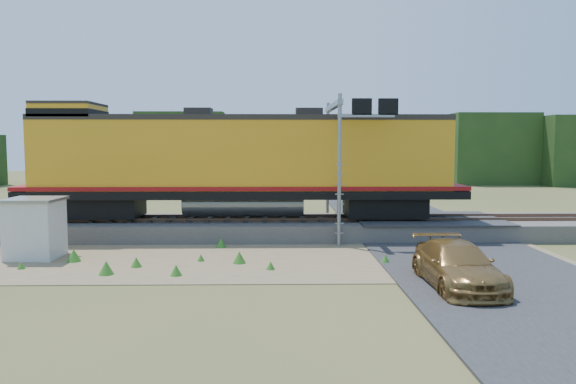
{
  "coord_description": "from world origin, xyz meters",
  "views": [
    {
      "loc": [
        -0.29,
        -21.0,
        4.5
      ],
      "look_at": [
        0.15,
        3.0,
        2.4
      ],
      "focal_mm": 35.0,
      "sensor_mm": 36.0,
      "label": 1
    }
  ],
  "objects_px": {
    "locomotive": "(237,161)",
    "signal_gantry": "(342,132)",
    "car": "(457,266)",
    "shed": "(35,228)"
  },
  "relations": [
    {
      "from": "shed",
      "to": "car",
      "type": "relative_size",
      "value": 0.49
    },
    {
      "from": "locomotive",
      "to": "car",
      "type": "distance_m",
      "value": 12.82
    },
    {
      "from": "locomotive",
      "to": "shed",
      "type": "height_order",
      "value": "locomotive"
    },
    {
      "from": "shed",
      "to": "locomotive",
      "type": "bearing_deg",
      "value": 35.46
    },
    {
      "from": "shed",
      "to": "signal_gantry",
      "type": "relative_size",
      "value": 0.36
    },
    {
      "from": "locomotive",
      "to": "signal_gantry",
      "type": "xyz_separation_m",
      "value": [
        4.97,
        -0.65,
        1.36
      ]
    },
    {
      "from": "shed",
      "to": "signal_gantry",
      "type": "bearing_deg",
      "value": 20.82
    },
    {
      "from": "signal_gantry",
      "to": "locomotive",
      "type": "bearing_deg",
      "value": 172.54
    },
    {
      "from": "locomotive",
      "to": "shed",
      "type": "xyz_separation_m",
      "value": [
        -7.51,
        -5.18,
        -2.44
      ]
    },
    {
      "from": "locomotive",
      "to": "car",
      "type": "bearing_deg",
      "value": -52.77
    }
  ]
}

